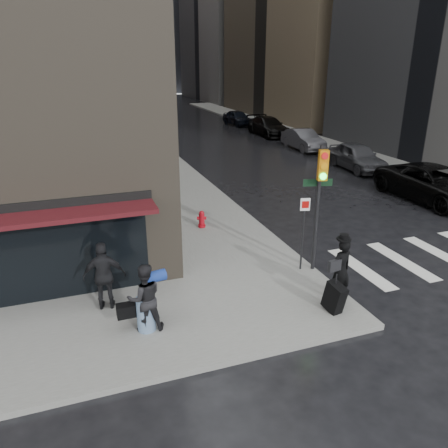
{
  "coord_description": "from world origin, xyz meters",
  "views": [
    {
      "loc": [
        -4.73,
        -9.19,
        6.24
      ],
      "look_at": [
        -0.39,
        2.95,
        1.3
      ],
      "focal_mm": 35.0,
      "sensor_mm": 36.0,
      "label": 1
    }
  ],
  "objects_px": {
    "fire_hydrant": "(202,220)",
    "parked_car_1": "(357,156)",
    "parked_car_0": "(435,184)",
    "man_jeans": "(144,298)",
    "man_greycoat": "(104,276)",
    "parked_car_4": "(238,118)",
    "man_overcoat": "(339,275)",
    "parked_car_3": "(268,126)",
    "parked_car_2": "(303,139)",
    "traffic_light": "(318,193)"
  },
  "relations": [
    {
      "from": "fire_hydrant",
      "to": "parked_car_1",
      "type": "distance_m",
      "value": 13.1
    },
    {
      "from": "parked_car_0",
      "to": "parked_car_1",
      "type": "distance_m",
      "value": 6.36
    },
    {
      "from": "man_jeans",
      "to": "man_greycoat",
      "type": "height_order",
      "value": "man_greycoat"
    },
    {
      "from": "parked_car_0",
      "to": "parked_car_4",
      "type": "distance_m",
      "value": 25.42
    },
    {
      "from": "man_overcoat",
      "to": "parked_car_0",
      "type": "relative_size",
      "value": 0.33
    },
    {
      "from": "man_greycoat",
      "to": "fire_hydrant",
      "type": "distance_m",
      "value": 6.18
    },
    {
      "from": "man_jeans",
      "to": "fire_hydrant",
      "type": "relative_size",
      "value": 2.62
    },
    {
      "from": "man_jeans",
      "to": "parked_car_0",
      "type": "bearing_deg",
      "value": -157.76
    },
    {
      "from": "fire_hydrant",
      "to": "parked_car_3",
      "type": "distance_m",
      "value": 22.32
    },
    {
      "from": "man_greycoat",
      "to": "parked_car_0",
      "type": "relative_size",
      "value": 0.31
    },
    {
      "from": "man_greycoat",
      "to": "parked_car_2",
      "type": "height_order",
      "value": "man_greycoat"
    },
    {
      "from": "man_jeans",
      "to": "parked_car_0",
      "type": "height_order",
      "value": "man_jeans"
    },
    {
      "from": "man_overcoat",
      "to": "parked_car_0",
      "type": "bearing_deg",
      "value": -154.55
    },
    {
      "from": "man_overcoat",
      "to": "fire_hydrant",
      "type": "bearing_deg",
      "value": -83.44
    },
    {
      "from": "fire_hydrant",
      "to": "parked_car_0",
      "type": "distance_m",
      "value": 11.15
    },
    {
      "from": "traffic_light",
      "to": "parked_car_0",
      "type": "distance_m",
      "value": 10.25
    },
    {
      "from": "parked_car_4",
      "to": "parked_car_1",
      "type": "bearing_deg",
      "value": -94.56
    },
    {
      "from": "fire_hydrant",
      "to": "parked_car_4",
      "type": "xyz_separation_m",
      "value": [
        11.39,
        25.37,
        0.27
      ]
    },
    {
      "from": "fire_hydrant",
      "to": "parked_car_3",
      "type": "height_order",
      "value": "parked_car_3"
    },
    {
      "from": "parked_car_4",
      "to": "parked_car_3",
      "type": "bearing_deg",
      "value": -92.15
    },
    {
      "from": "man_overcoat",
      "to": "parked_car_2",
      "type": "bearing_deg",
      "value": -125.82
    },
    {
      "from": "parked_car_1",
      "to": "man_jeans",
      "type": "bearing_deg",
      "value": -135.84
    },
    {
      "from": "parked_car_2",
      "to": "parked_car_4",
      "type": "xyz_separation_m",
      "value": [
        -0.08,
        12.71,
        -0.0
      ]
    },
    {
      "from": "man_overcoat",
      "to": "parked_car_2",
      "type": "xyz_separation_m",
      "value": [
        9.68,
        19.11,
        -0.24
      ]
    },
    {
      "from": "man_overcoat",
      "to": "traffic_light",
      "type": "distance_m",
      "value": 2.51
    },
    {
      "from": "man_overcoat",
      "to": "fire_hydrant",
      "type": "height_order",
      "value": "man_overcoat"
    },
    {
      "from": "man_greycoat",
      "to": "parked_car_4",
      "type": "height_order",
      "value": "man_greycoat"
    },
    {
      "from": "traffic_light",
      "to": "fire_hydrant",
      "type": "height_order",
      "value": "traffic_light"
    },
    {
      "from": "man_greycoat",
      "to": "parked_car_3",
      "type": "xyz_separation_m",
      "value": [
        15.67,
        23.69,
        -0.3
      ]
    },
    {
      "from": "man_greycoat",
      "to": "parked_car_2",
      "type": "xyz_separation_m",
      "value": [
        15.46,
        17.34,
        -0.35
      ]
    },
    {
      "from": "fire_hydrant",
      "to": "parked_car_2",
      "type": "distance_m",
      "value": 17.09
    },
    {
      "from": "parked_car_0",
      "to": "parked_car_1",
      "type": "height_order",
      "value": "parked_car_0"
    },
    {
      "from": "man_jeans",
      "to": "parked_car_4",
      "type": "distance_m",
      "value": 34.6
    },
    {
      "from": "parked_car_1",
      "to": "parked_car_4",
      "type": "bearing_deg",
      "value": 94.47
    },
    {
      "from": "parked_car_3",
      "to": "man_jeans",
      "type": "bearing_deg",
      "value": -121.41
    },
    {
      "from": "traffic_light",
      "to": "parked_car_3",
      "type": "height_order",
      "value": "traffic_light"
    },
    {
      "from": "man_jeans",
      "to": "parked_car_1",
      "type": "relative_size",
      "value": 0.38
    },
    {
      "from": "man_greycoat",
      "to": "traffic_light",
      "type": "relative_size",
      "value": 0.48
    },
    {
      "from": "parked_car_0",
      "to": "parked_car_4",
      "type": "height_order",
      "value": "parked_car_0"
    },
    {
      "from": "man_greycoat",
      "to": "parked_car_2",
      "type": "distance_m",
      "value": 23.23
    },
    {
      "from": "man_overcoat",
      "to": "parked_car_3",
      "type": "relative_size",
      "value": 0.37
    },
    {
      "from": "parked_car_3",
      "to": "parked_car_4",
      "type": "bearing_deg",
      "value": 92.04
    },
    {
      "from": "parked_car_2",
      "to": "parked_car_4",
      "type": "bearing_deg",
      "value": 90.99
    },
    {
      "from": "man_greycoat",
      "to": "traffic_light",
      "type": "distance_m",
      "value": 6.31
    },
    {
      "from": "fire_hydrant",
      "to": "parked_car_3",
      "type": "xyz_separation_m",
      "value": [
        11.69,
        19.02,
        0.32
      ]
    },
    {
      "from": "man_overcoat",
      "to": "parked_car_3",
      "type": "height_order",
      "value": "man_overcoat"
    },
    {
      "from": "man_greycoat",
      "to": "parked_car_1",
      "type": "relative_size",
      "value": 0.4
    },
    {
      "from": "parked_car_0",
      "to": "traffic_light",
      "type": "bearing_deg",
      "value": -155.08
    },
    {
      "from": "man_overcoat",
      "to": "parked_car_1",
      "type": "distance_m",
      "value": 16.02
    },
    {
      "from": "man_overcoat",
      "to": "man_greycoat",
      "type": "bearing_deg",
      "value": -26.0
    }
  ]
}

